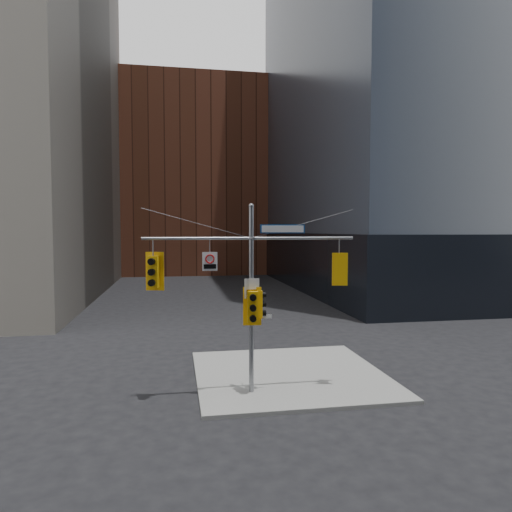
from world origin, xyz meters
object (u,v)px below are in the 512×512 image
object	(u,v)px
signal_assembly	(251,280)
traffic_light_east_arm	(339,269)
street_sign_blade	(283,229)
traffic_light_pole_front	(253,307)
traffic_light_west_arm	(153,272)
regulatory_sign_arm	(210,261)
traffic_light_pole_side	(260,304)

from	to	relation	value
signal_assembly	traffic_light_east_arm	distance (m)	3.48
traffic_light_east_arm	street_sign_blade	distance (m)	2.73
traffic_light_pole_front	street_sign_blade	distance (m)	3.15
traffic_light_west_arm	regulatory_sign_arm	distance (m)	2.08
signal_assembly	traffic_light_pole_side	distance (m)	0.97
traffic_light_pole_side	traffic_light_pole_front	size ratio (longest dim) A/B	0.72
signal_assembly	traffic_light_pole_front	bearing A→B (deg)	-89.86
signal_assembly	traffic_light_west_arm	size ratio (longest dim) A/B	5.66
traffic_light_pole_side	regulatory_sign_arm	bearing A→B (deg)	89.29
traffic_light_west_arm	traffic_light_east_arm	xyz separation A→B (m)	(7.05, -0.01, 0.00)
traffic_light_pole_front	regulatory_sign_arm	distance (m)	2.33
signal_assembly	traffic_light_east_arm	size ratio (longest dim) A/B	6.31
traffic_light_pole_front	traffic_light_east_arm	bearing A→B (deg)	9.97
signal_assembly	street_sign_blade	xyz separation A→B (m)	(1.20, 0.00, 1.93)
traffic_light_pole_front	signal_assembly	bearing A→B (deg)	95.69
traffic_light_west_arm	signal_assembly	bearing A→B (deg)	14.43
traffic_light_east_arm	traffic_light_pole_side	bearing A→B (deg)	9.02
street_sign_blade	regulatory_sign_arm	size ratio (longest dim) A/B	2.50
traffic_light_pole_front	street_sign_blade	xyz separation A→B (m)	(1.20, 0.27, 2.90)
traffic_light_pole_side	street_sign_blade	distance (m)	2.98
signal_assembly	regulatory_sign_arm	bearing A→B (deg)	-179.25
street_sign_blade	traffic_light_east_arm	bearing A→B (deg)	-1.62
traffic_light_pole_side	regulatory_sign_arm	xyz separation A→B (m)	(-1.88, -0.03, 1.67)
traffic_light_pole_front	traffic_light_pole_side	bearing A→B (deg)	45.88
traffic_light_east_arm	traffic_light_pole_front	bearing A→B (deg)	13.57
traffic_light_east_arm	traffic_light_pole_front	size ratio (longest dim) A/B	0.88
traffic_light_west_arm	traffic_light_pole_front	bearing A→B (deg)	10.20
traffic_light_east_arm	regulatory_sign_arm	xyz separation A→B (m)	(-5.01, -0.02, 0.37)
regulatory_sign_arm	signal_assembly	bearing A→B (deg)	-3.79
traffic_light_pole_side	traffic_light_east_arm	bearing A→B (deg)	-91.72
traffic_light_west_arm	traffic_light_east_arm	size ratio (longest dim) A/B	1.12
traffic_light_east_arm	street_sign_blade	bearing A→B (deg)	9.10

